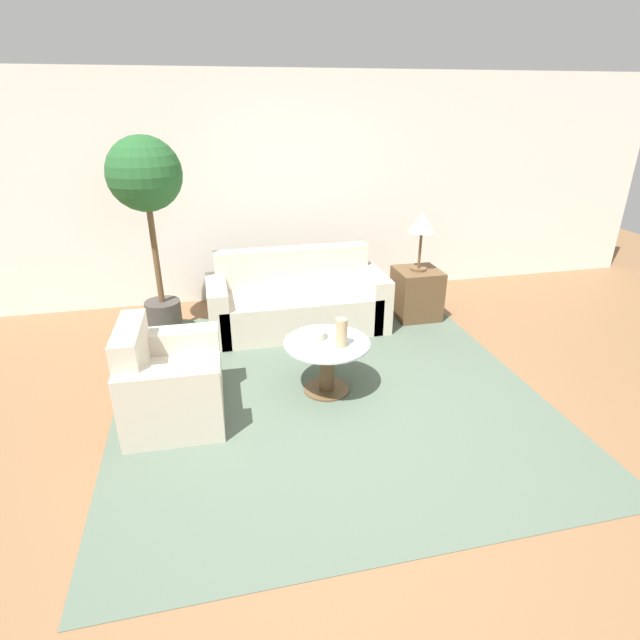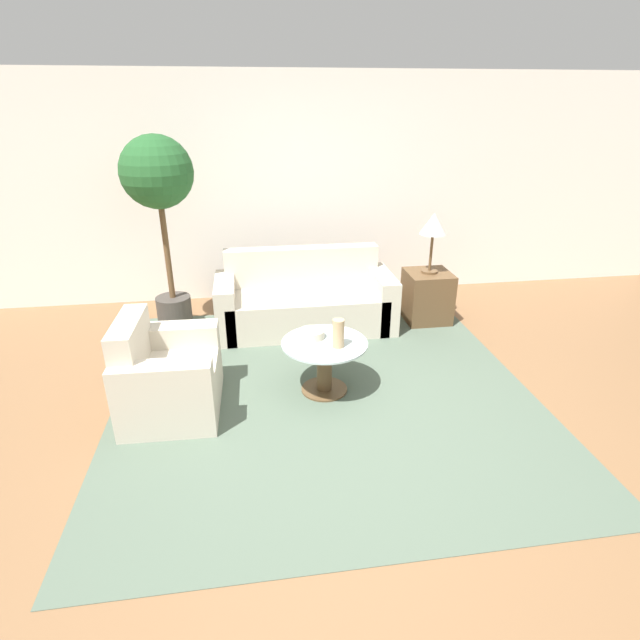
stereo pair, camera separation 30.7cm
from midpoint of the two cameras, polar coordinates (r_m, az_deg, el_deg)
name	(u,v)px [view 2 (the right image)]	position (r m, az deg, el deg)	size (l,w,h in m)	color
ground_plane	(328,441)	(3.75, 3.30, -13.74)	(14.00, 14.00, 0.00)	brown
wall_back	(286,190)	(6.10, -2.41, 14.61)	(10.00, 0.06, 2.60)	white
rug	(324,390)	(4.32, 2.55, -8.01)	(3.47, 3.58, 0.01)	#4C5B4C
sofa_main	(304,302)	(5.40, -0.16, 2.05)	(1.87, 0.78, 0.82)	beige
armchair	(164,379)	(4.08, -15.32, -6.55)	(0.74, 0.89, 0.79)	beige
coffee_table	(324,360)	(4.17, 2.62, -4.61)	(0.71, 0.71, 0.46)	brown
side_table	(427,296)	(5.70, 13.64, 2.62)	(0.48, 0.48, 0.56)	brown
table_lamp	(433,226)	(5.47, 14.45, 10.33)	(0.28, 0.28, 0.65)	brown
potted_plant	(159,191)	(5.24, -16.29, 13.99)	(0.71, 0.71, 2.00)	#3D3833
vase	(338,333)	(3.98, 4.31, -1.56)	(0.10, 0.10, 0.24)	tan
bowl	(312,334)	(4.16, 1.16, -1.63)	(0.21, 0.21, 0.07)	beige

